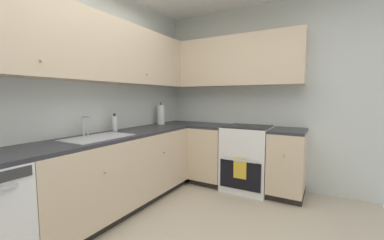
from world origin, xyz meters
The scene contains 13 objects.
wall_back centered at (0.00, 1.52, 1.31)m, with size 4.28×0.05×2.62m, color silver.
wall_right centered at (2.12, 0.00, 1.31)m, with size 0.05×3.09×2.62m, color silver.
lower_cabinets_back centered at (0.45, 1.20, 0.43)m, with size 2.08×0.62×0.85m.
countertop_back centered at (0.45, 1.20, 0.87)m, with size 3.28×0.60×0.04m, color #2D2D33.
lower_cabinets_right centered at (1.79, 0.14, 0.43)m, with size 0.62×1.55×0.85m.
countertop_right centered at (1.79, 0.14, 0.87)m, with size 0.60×1.55×0.03m.
oven_range centered at (1.81, 0.09, 0.45)m, with size 0.68×0.62×1.04m.
upper_cabinets_back centered at (0.29, 1.34, 1.82)m, with size 2.96×0.34×0.70m.
upper_cabinets_right centered at (1.93, 0.45, 1.82)m, with size 0.32×2.10×0.70m.
sink centered at (0.16, 1.17, 0.85)m, with size 0.66×0.40×0.10m.
faucet centered at (0.17, 1.37, 1.02)m, with size 0.07×0.16×0.22m.
soap_bottle centered at (0.57, 1.38, 0.99)m, with size 0.06×0.06×0.22m.
paper_towel_roll centered at (1.47, 1.36, 1.03)m, with size 0.11×0.11×0.35m.
Camera 1 is at (-1.46, -0.86, 1.30)m, focal length 22.31 mm.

